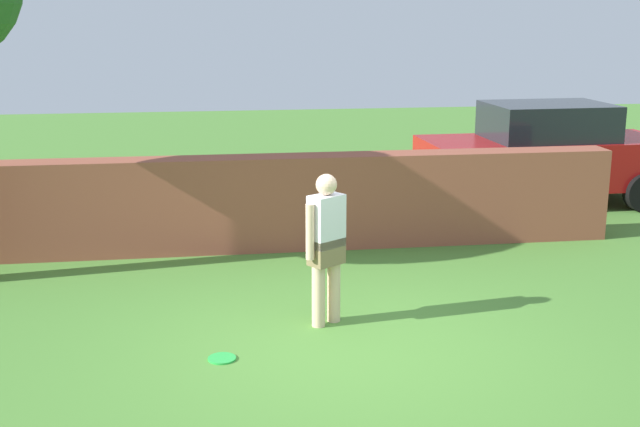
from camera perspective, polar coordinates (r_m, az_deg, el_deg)
The scene contains 5 objects.
ground_plane at distance 8.32m, azimuth 1.86°, elevation -9.12°, with size 40.00×40.00×0.00m, color #4C8433.
brick_wall at distance 11.41m, azimuth -8.73°, elevation 0.56°, with size 11.79×0.50×1.31m, color brown.
person at distance 8.60m, azimuth 0.43°, elevation -2.00°, with size 0.46×0.38×1.62m.
car at distance 14.63m, azimuth 15.27°, elevation 3.99°, with size 4.25×2.03×1.72m.
frisbee_green at distance 8.07m, azimuth -6.77°, elevation -9.89°, with size 0.27×0.27×0.02m, color green.
Camera 1 is at (-1.36, -7.54, 3.25)m, focal length 46.46 mm.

